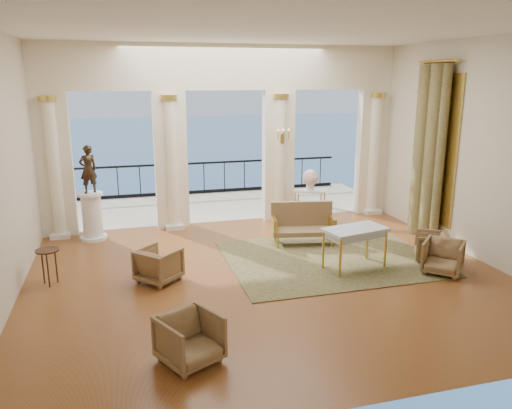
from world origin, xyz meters
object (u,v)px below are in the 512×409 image
object	(u,v)px
settee	(302,224)
console_table	(310,195)
armchair_a	(190,337)
statue	(88,169)
armchair_c	(431,245)
game_table	(355,232)
armchair_d	(159,263)
pedestal	(92,217)
armchair_b	(443,256)
side_table	(48,255)

from	to	relation	value
settee	console_table	world-z (taller)	settee
armchair_a	statue	bearing A→B (deg)	76.78
armchair_c	settee	xyz separation A→B (m)	(-2.19, 1.77, 0.14)
game_table	armchair_d	bearing A→B (deg)	162.34
settee	armchair_a	bearing A→B (deg)	-116.03
statue	console_table	distance (m)	5.63
armchair_a	settee	world-z (taller)	settee
game_table	pedestal	bearing A→B (deg)	134.91
game_table	pedestal	xyz separation A→B (m)	(-5.09, 3.30, -0.21)
armchair_c	statue	bearing A→B (deg)	-85.68
armchair_a	statue	distance (m)	6.15
armchair_b	armchair_c	size ratio (longest dim) A/B	1.10
armchair_a	armchair_b	world-z (taller)	armchair_a
armchair_c	pedestal	bearing A→B (deg)	-85.68
armchair_a	armchair_d	bearing A→B (deg)	66.12
settee	pedestal	world-z (taller)	pedestal
statue	side_table	bearing A→B (deg)	51.25
armchair_c	side_table	size ratio (longest dim) A/B	0.98
armchair_b	side_table	size ratio (longest dim) A/B	1.07
armchair_d	statue	world-z (taller)	statue
armchair_a	armchair_b	size ratio (longest dim) A/B	1.03
armchair_b	settee	xyz separation A→B (m)	(-1.99, 2.44, 0.10)
armchair_d	settee	world-z (taller)	settee
side_table	pedestal	bearing A→B (deg)	75.39
game_table	pedestal	size ratio (longest dim) A/B	1.18
armchair_b	console_table	xyz separation A→B (m)	(-1.10, 4.26, 0.29)
armchair_a	console_table	world-z (taller)	console_table
game_table	side_table	size ratio (longest dim) A/B	1.96
armchair_d	side_table	distance (m)	2.00
pedestal	armchair_b	bearing A→B (deg)	-31.11
armchair_d	pedestal	xyz separation A→B (m)	(-1.29, 2.93, 0.19)
armchair_a	side_table	distance (m)	3.90
console_table	side_table	distance (m)	6.81
console_table	game_table	bearing A→B (deg)	-74.50
settee	armchair_d	bearing A→B (deg)	-147.05
armchair_d	game_table	xyz separation A→B (m)	(3.81, -0.37, 0.39)
pedestal	side_table	distance (m)	2.65
settee	console_table	bearing A→B (deg)	74.79
pedestal	statue	size ratio (longest dim) A/B	1.02
armchair_d	console_table	xyz separation A→B (m)	(4.25, 3.19, 0.30)
statue	armchair_a	bearing A→B (deg)	79.89
armchair_d	game_table	size ratio (longest dim) A/B	0.53
armchair_a	statue	world-z (taller)	statue
armchair_a	armchair_d	world-z (taller)	armchair_a
armchair_b	settee	bearing A→B (deg)	174.16
settee	statue	world-z (taller)	statue
pedestal	side_table	xyz separation A→B (m)	(-0.67, -2.56, 0.04)
armchair_b	console_table	world-z (taller)	console_table
armchair_b	side_table	distance (m)	7.44
console_table	side_table	xyz separation A→B (m)	(-6.20, -2.82, -0.08)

